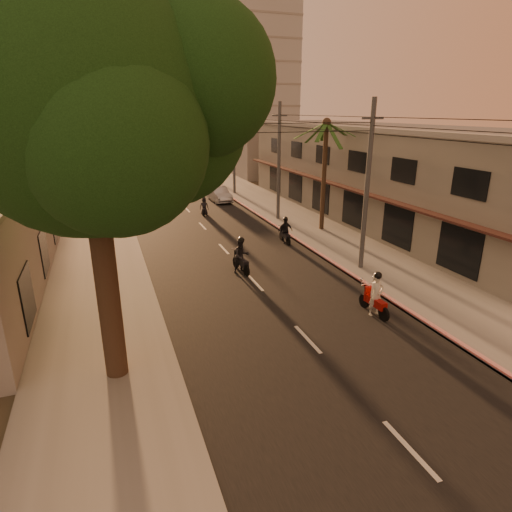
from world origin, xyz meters
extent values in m
plane|color=#383023|center=(0.00, 0.00, 0.00)|extent=(160.00, 160.00, 0.00)
cube|color=black|center=(0.00, 20.00, 0.01)|extent=(10.00, 140.00, 0.02)
cube|color=slate|center=(7.50, 20.00, 0.06)|extent=(5.00, 140.00, 0.12)
cube|color=slate|center=(-7.50, 20.00, 0.06)|extent=(5.00, 140.00, 0.12)
cube|color=red|center=(5.10, 15.00, 0.10)|extent=(0.20, 60.00, 0.20)
cube|color=gray|center=(14.00, 18.00, 3.50)|extent=(8.00, 34.00, 7.00)
cube|color=gray|center=(14.00, 18.00, 7.15)|extent=(8.20, 34.20, 0.30)
cube|color=#381A16|center=(9.70, 18.00, 3.10)|extent=(0.80, 34.00, 0.12)
cube|color=#B7B5B2|center=(16.00, 56.00, 14.00)|extent=(12.00, 12.00, 28.00)
cylinder|color=black|center=(-7.00, 2.00, 3.00)|extent=(0.70, 0.70, 6.00)
cylinder|color=black|center=(-6.20, 2.40, 6.00)|extent=(1.22, 2.17, 3.04)
cylinder|color=black|center=(-7.60, 1.70, 6.20)|extent=(1.31, 1.49, 2.73)
sphere|color=black|center=(-7.00, 2.00, 8.50)|extent=(7.20, 7.20, 7.20)
sphere|color=black|center=(-4.80, 3.00, 8.00)|extent=(5.20, 5.20, 5.20)
sphere|color=black|center=(-8.80, 2.80, 8.20)|extent=(4.80, 4.80, 4.80)
sphere|color=black|center=(-6.40, 0.20, 7.60)|extent=(4.60, 4.60, 4.60)
sphere|color=black|center=(-4.00, 1.50, 9.20)|extent=(4.40, 4.40, 4.40)
sphere|color=black|center=(-5.80, 4.40, 9.60)|extent=(4.40, 4.40, 4.40)
cylinder|color=black|center=(8.00, 16.00, 3.80)|extent=(0.32, 0.32, 7.60)
sphere|color=black|center=(8.00, 16.00, 7.60)|extent=(0.60, 0.60, 0.60)
cylinder|color=#38383A|center=(6.20, 8.00, 4.50)|extent=(0.26, 0.26, 9.00)
cube|color=#38383A|center=(6.20, 8.00, 8.00)|extent=(1.20, 0.12, 0.12)
cylinder|color=#38383A|center=(6.20, 20.00, 4.50)|extent=(0.26, 0.26, 9.00)
cube|color=#38383A|center=(6.20, 20.00, 8.00)|extent=(1.20, 0.12, 0.12)
cylinder|color=#38383A|center=(6.20, 32.00, 4.50)|extent=(0.26, 0.26, 9.00)
cube|color=#38383A|center=(6.20, 32.00, 8.00)|extent=(1.20, 0.12, 0.12)
cylinder|color=#38383A|center=(6.20, 44.00, 4.50)|extent=(0.26, 0.26, 9.00)
cube|color=#38383A|center=(6.20, 44.00, 8.00)|extent=(1.20, 0.12, 0.12)
cube|color=gray|center=(14.00, 45.00, 3.00)|extent=(8.00, 14.00, 6.00)
cube|color=gray|center=(-14.00, 34.00, 2.20)|extent=(8.00, 14.00, 4.40)
cube|color=gray|center=(-14.00, 52.00, 3.50)|extent=(8.00, 14.00, 7.00)
cylinder|color=black|center=(3.62, 3.71, 0.31)|extent=(0.13, 0.63, 0.62)
cylinder|color=black|center=(3.67, 2.32, 0.31)|extent=(0.13, 0.63, 0.62)
cube|color=#960E0B|center=(3.65, 2.93, 0.61)|extent=(0.35, 1.23, 0.33)
cube|color=#960E0B|center=(3.63, 3.48, 0.78)|extent=(0.34, 0.12, 0.67)
cylinder|color=silver|center=(3.62, 3.62, 1.17)|extent=(0.61, 0.06, 0.04)
imported|color=beige|center=(3.65, 2.93, 0.93)|extent=(0.71, 0.50, 1.87)
sphere|color=black|center=(3.65, 2.93, 1.82)|extent=(0.33, 0.33, 0.33)
sphere|color=silver|center=(3.31, 3.58, 1.45)|extent=(0.13, 0.13, 0.13)
sphere|color=silver|center=(3.94, 3.61, 1.45)|extent=(0.13, 0.13, 0.13)
cylinder|color=black|center=(-0.27, 10.52, 0.31)|extent=(0.18, 0.64, 0.63)
cylinder|color=black|center=(-0.10, 9.13, 0.31)|extent=(0.18, 0.64, 0.63)
cube|color=black|center=(-0.18, 9.74, 0.62)|extent=(0.45, 1.26, 0.34)
cube|color=black|center=(-0.24, 10.30, 0.78)|extent=(0.35, 0.15, 0.67)
cylinder|color=silver|center=(-0.26, 10.43, 1.18)|extent=(0.62, 0.11, 0.04)
imported|color=black|center=(-0.18, 9.74, 0.94)|extent=(1.08, 0.92, 1.88)
sphere|color=black|center=(-0.18, 9.74, 1.83)|extent=(0.34, 0.34, 0.34)
cylinder|color=black|center=(4.22, 14.62, 0.28)|extent=(0.12, 0.57, 0.57)
cylinder|color=black|center=(4.18, 13.36, 0.28)|extent=(0.12, 0.57, 0.57)
cube|color=black|center=(4.20, 13.92, 0.56)|extent=(0.31, 1.12, 0.30)
cube|color=black|center=(4.21, 14.42, 0.71)|extent=(0.31, 0.11, 0.61)
cylinder|color=silver|center=(4.22, 14.54, 1.06)|extent=(0.56, 0.06, 0.04)
imported|color=black|center=(4.20, 13.92, 0.85)|extent=(1.02, 0.47, 1.70)
sphere|color=black|center=(4.20, 13.92, 1.65)|extent=(0.30, 0.30, 0.30)
cylinder|color=black|center=(1.15, 24.10, 0.25)|extent=(0.23, 0.50, 0.50)
cylinder|color=black|center=(0.84, 23.04, 0.25)|extent=(0.23, 0.50, 0.50)
cube|color=black|center=(0.97, 23.51, 0.49)|extent=(0.51, 1.00, 0.27)
cube|color=black|center=(1.10, 23.93, 0.62)|extent=(0.28, 0.16, 0.53)
cylinder|color=silver|center=(1.13, 24.04, 0.93)|extent=(0.48, 0.18, 0.04)
imported|color=black|center=(0.97, 23.51, 0.74)|extent=(0.98, 0.87, 1.49)
sphere|color=black|center=(0.97, 23.51, 1.44)|extent=(0.27, 0.27, 0.27)
imported|color=#A5A7AE|center=(3.65, 28.69, 0.70)|extent=(1.90, 4.38, 1.39)
camera|label=1|loc=(-6.76, -11.02, 8.37)|focal=30.00mm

